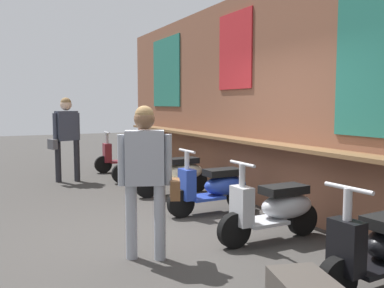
% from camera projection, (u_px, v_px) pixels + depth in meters
% --- Properties ---
extents(ground_plane, '(36.76, 36.76, 0.00)m').
position_uv_depth(ground_plane, '(168.00, 236.00, 5.16)').
color(ground_plane, '#383533').
extents(market_stall_facade, '(13.13, 0.61, 3.42)m').
position_uv_depth(market_stall_facade, '(301.00, 97.00, 5.88)').
color(market_stall_facade, brown).
rests_on(market_stall_facade, ground_plane).
extents(scooter_maroon, '(0.46, 1.40, 0.97)m').
position_uv_depth(scooter_maroon, '(127.00, 155.00, 10.08)').
color(scooter_maroon, maroon).
rests_on(scooter_maroon, ground_plane).
extents(scooter_yellow, '(0.48, 1.40, 0.97)m').
position_uv_depth(scooter_yellow, '(149.00, 163.00, 8.76)').
color(scooter_yellow, gold).
rests_on(scooter_yellow, ground_plane).
extents(scooter_cream, '(0.47, 1.40, 0.97)m').
position_uv_depth(scooter_cream, '(177.00, 173.00, 7.51)').
color(scooter_cream, beige).
rests_on(scooter_cream, ground_plane).
extents(scooter_blue, '(0.46, 1.40, 0.97)m').
position_uv_depth(scooter_blue, '(216.00, 187.00, 6.24)').
color(scooter_blue, '#233D9E').
rests_on(scooter_blue, ground_plane).
extents(scooter_silver, '(0.46, 1.40, 0.97)m').
position_uv_depth(scooter_silver, '(276.00, 208.00, 4.97)').
color(scooter_silver, '#B2B5BA').
rests_on(scooter_silver, ground_plane).
extents(scooter_black, '(0.48, 1.40, 0.97)m').
position_uv_depth(scooter_black, '(384.00, 247.00, 3.63)').
color(scooter_black, black).
rests_on(scooter_black, ground_plane).
extents(shopper_with_handbag, '(0.41, 0.67, 1.75)m').
position_uv_depth(shopper_with_handbag, '(66.00, 130.00, 8.67)').
color(shopper_with_handbag, '#232328').
rests_on(shopper_with_handbag, ground_plane).
extents(shopper_browsing, '(0.40, 0.65, 1.60)m').
position_uv_depth(shopper_browsing, '(147.00, 168.00, 4.32)').
color(shopper_browsing, '#999EA8').
rests_on(shopper_browsing, ground_plane).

